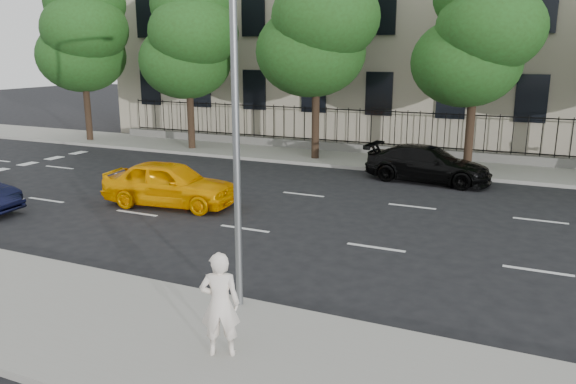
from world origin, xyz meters
The scene contains 13 objects.
ground centered at (0.00, 0.00, 0.00)m, with size 120.00×120.00×0.00m, color black.
near_sidewalk centered at (0.00, -4.00, 0.07)m, with size 60.00×4.00×0.15m, color gray.
far_sidewalk centered at (0.00, 14.00, 0.07)m, with size 60.00×4.00×0.15m, color gray.
lane_markings centered at (0.00, 4.75, 0.01)m, with size 49.60×4.62×0.01m, color silver, non-canonical shape.
iron_fence centered at (0.00, 15.70, 0.65)m, with size 30.00×0.50×2.20m.
street_light centered at (2.50, -1.77, 5.15)m, with size 0.25×3.32×8.05m.
tree_a centered at (-15.96, 13.36, 6.13)m, with size 5.71×5.31×9.39m.
tree_b centered at (-8.96, 13.36, 5.84)m, with size 5.53×5.12×8.97m.
tree_c centered at (-1.96, 13.36, 6.41)m, with size 5.89×5.50×9.80m.
tree_d centered at (5.04, 13.36, 5.84)m, with size 5.34×4.94×8.84m.
yellow_taxi centered at (-3.56, 3.74, 0.77)m, with size 1.83×4.54×1.55m, color #FDA500.
black_sedan centered at (3.73, 11.03, 0.72)m, with size 2.02×4.98×1.44m, color black.
woman_near centered at (3.16, -4.13, 1.06)m, with size 0.66×0.44×1.82m, color white.
Camera 1 is at (7.70, -11.45, 5.13)m, focal length 35.00 mm.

